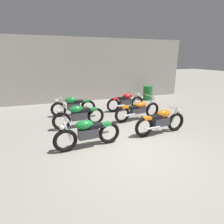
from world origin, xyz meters
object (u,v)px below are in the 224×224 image
(motorcycle_left_row_2, at_px, (73,106))
(motorcycle_right_row_2, at_px, (126,101))
(motorcycle_left_row_0, at_px, (88,133))
(motorcycle_right_row_0, at_px, (161,121))
(motorcycle_left_row_1, at_px, (79,115))
(motorcycle_right_row_1, at_px, (138,109))
(oil_drum, at_px, (148,93))

(motorcycle_left_row_2, bearing_deg, motorcycle_right_row_2, -0.56)
(motorcycle_left_row_0, distance_m, motorcycle_right_row_0, 2.54)
(motorcycle_left_row_1, relative_size, motorcycle_right_row_1, 0.91)
(motorcycle_right_row_2, bearing_deg, motorcycle_left_row_1, -149.89)
(motorcycle_left_row_0, height_order, motorcycle_left_row_1, same)
(motorcycle_right_row_1, height_order, oil_drum, motorcycle_right_row_1)
(motorcycle_left_row_0, distance_m, oil_drum, 6.78)
(motorcycle_left_row_0, height_order, oil_drum, motorcycle_left_row_0)
(motorcycle_left_row_2, xyz_separation_m, motorcycle_right_row_0, (2.54, -2.99, 0.00))
(motorcycle_left_row_2, height_order, motorcycle_right_row_1, motorcycle_right_row_1)
(motorcycle_left_row_2, relative_size, motorcycle_right_row_2, 1.00)
(motorcycle_left_row_0, bearing_deg, motorcycle_right_row_0, 3.45)
(motorcycle_left_row_0, distance_m, motorcycle_left_row_1, 1.66)
(motorcycle_right_row_1, height_order, motorcycle_right_row_2, motorcycle_right_row_1)
(motorcycle_left_row_1, distance_m, oil_drum, 5.70)
(motorcycle_left_row_1, bearing_deg, motorcycle_right_row_2, 30.11)
(motorcycle_right_row_2, distance_m, oil_drum, 2.81)
(motorcycle_right_row_0, bearing_deg, motorcycle_left_row_0, -176.55)
(oil_drum, bearing_deg, motorcycle_right_row_1, -125.62)
(motorcycle_left_row_0, relative_size, motorcycle_left_row_2, 1.00)
(motorcycle_left_row_2, distance_m, motorcycle_right_row_1, 2.87)
(motorcycle_left_row_0, distance_m, motorcycle_left_row_2, 3.14)
(oil_drum, bearing_deg, motorcycle_left_row_2, -160.20)
(motorcycle_left_row_1, height_order, motorcycle_right_row_2, same)
(motorcycle_left_row_2, xyz_separation_m, motorcycle_right_row_1, (2.47, -1.46, -0.01))
(motorcycle_left_row_1, xyz_separation_m, motorcycle_right_row_2, (2.51, 1.46, 0.00))
(motorcycle_right_row_0, bearing_deg, oil_drum, 64.89)
(motorcycle_left_row_2, bearing_deg, motorcycle_left_row_0, -89.90)
(motorcycle_left_row_1, height_order, motorcycle_right_row_1, motorcycle_right_row_1)
(motorcycle_right_row_1, distance_m, oil_drum, 3.89)
(motorcycle_right_row_0, height_order, oil_drum, motorcycle_right_row_0)
(oil_drum, bearing_deg, motorcycle_left_row_1, -146.01)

